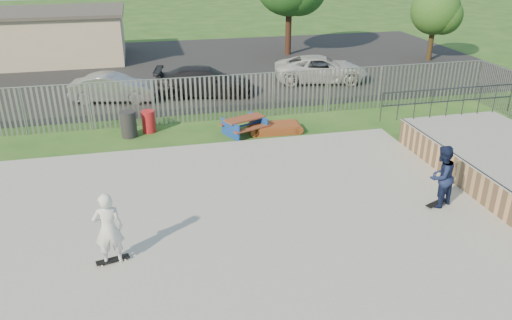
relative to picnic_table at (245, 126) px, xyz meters
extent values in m
plane|color=#26521C|center=(-1.92, -7.05, -0.36)|extent=(120.00, 120.00, 0.00)
cube|color=#A2A29D|center=(-1.92, -7.05, -0.28)|extent=(15.00, 12.00, 0.15)
cube|color=tan|center=(7.58, -6.05, 0.17)|extent=(4.00, 7.00, 1.05)
cube|color=#9E9E99|center=(7.58, -6.05, 0.71)|extent=(4.05, 7.05, 0.04)
cylinder|color=#383A3F|center=(5.60, -6.05, 0.72)|extent=(0.06, 7.00, 0.06)
cube|color=brown|center=(0.00, 0.00, 0.32)|extent=(1.78, 1.23, 0.06)
cube|color=brown|center=(0.21, -0.51, 0.05)|extent=(1.64, 0.87, 0.05)
cube|color=brown|center=(-0.21, 0.51, 0.05)|extent=(1.64, 0.87, 0.05)
cube|color=#163C99|center=(0.00, 0.00, -0.02)|extent=(1.86, 1.76, 0.68)
cube|color=brown|center=(1.26, -0.09, -0.17)|extent=(1.88, 1.02, 0.37)
cylinder|color=#AE1A1F|center=(-3.82, 1.14, 0.10)|extent=(0.55, 0.55, 0.91)
cylinder|color=#272729|center=(-4.62, 0.77, 0.17)|extent=(0.64, 0.64, 1.06)
cube|color=black|center=(-1.92, 11.95, -0.35)|extent=(40.00, 18.00, 0.02)
imported|color=#B6B6BB|center=(-5.33, 5.81, 0.34)|extent=(4.29, 2.16, 1.35)
imported|color=black|center=(-0.83, 5.81, 0.38)|extent=(5.24, 2.86, 1.44)
imported|color=silver|center=(5.79, 6.96, 0.37)|extent=(5.46, 3.26, 1.42)
cube|color=beige|center=(-9.92, 15.95, 1.14)|extent=(10.00, 6.00, 3.00)
cube|color=#4C4742|center=(-9.92, 15.95, 2.74)|extent=(10.40, 6.40, 0.20)
cylinder|color=#392117|center=(6.02, 14.20, 1.75)|extent=(0.40, 0.40, 4.21)
cylinder|color=#3D2D18|center=(14.53, 10.41, 1.01)|extent=(0.33, 0.33, 2.73)
sphere|color=#2C541C|center=(14.53, 10.41, 2.83)|extent=(3.05, 3.05, 3.05)
cube|color=black|center=(4.26, -7.37, -0.14)|extent=(0.82, 0.49, 0.02)
cube|color=black|center=(-5.01, -8.14, -0.14)|extent=(0.82, 0.38, 0.02)
imported|color=#151E43|center=(4.26, -7.37, 0.74)|extent=(1.12, 1.01, 1.89)
imported|color=white|center=(-5.01, -8.14, 0.74)|extent=(0.71, 0.49, 1.89)
camera|label=1|loc=(-3.88, -18.79, 7.06)|focal=35.00mm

